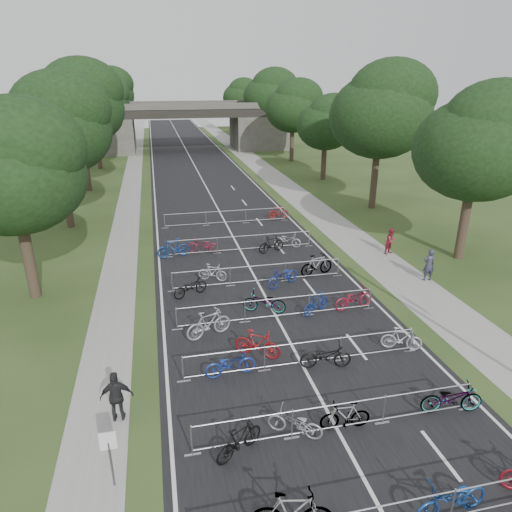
{
  "coord_description": "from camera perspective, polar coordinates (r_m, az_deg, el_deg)",
  "views": [
    {
      "loc": [
        -5.04,
        -7.01,
        10.48
      ],
      "look_at": [
        0.16,
        16.29,
        1.1
      ],
      "focal_mm": 32.0,
      "sensor_mm": 36.0,
      "label": 1
    }
  ],
  "objects": [
    {
      "name": "tree_left_5",
      "position": [
        83.21,
        -17.96,
        18.86
      ],
      "size": [
        8.4,
        8.4,
        12.81
      ],
      "color": "#33261C",
      "rests_on": "ground"
    },
    {
      "name": "park_sign",
      "position": [
        13.72,
        -17.87,
        -22.01
      ],
      "size": [
        0.45,
        0.06,
        1.83
      ],
      "color": "#4C4C51",
      "rests_on": "ground"
    },
    {
      "name": "tree_right_4",
      "position": [
        73.26,
        1.86,
        19.42
      ],
      "size": [
        8.18,
        8.18,
        12.47
      ],
      "color": "#33261C",
      "rests_on": "ground"
    },
    {
      "name": "tree_right_0",
      "position": [
        29.46,
        26.21,
        12.39
      ],
      "size": [
        7.17,
        7.17,
        10.93
      ],
      "color": "#33261C",
      "rests_on": "ground"
    },
    {
      "name": "road",
      "position": [
        58.18,
        -7.55,
        10.9
      ],
      "size": [
        11.0,
        140.0,
        0.01
      ],
      "primitive_type": "cube",
      "color": "black",
      "rests_on": "ground"
    },
    {
      "name": "tree_left_3",
      "position": [
        59.41,
        -19.53,
        16.44
      ],
      "size": [
        6.72,
        6.72,
        10.25
      ],
      "color": "#33261C",
      "rests_on": "ground"
    },
    {
      "name": "bike_19",
      "position": [
        25.9,
        7.6,
        -1.12
      ],
      "size": [
        2.15,
        1.07,
        1.24
      ],
      "primitive_type": "imported",
      "rotation": [
        0.0,
        0.0,
        1.82
      ],
      "color": "#A5A7AD",
      "rests_on": "ground"
    },
    {
      "name": "barrier_row_4",
      "position": [
        24.67,
        0.28,
        -2.3
      ],
      "size": [
        9.7,
        0.08,
        1.1
      ],
      "color": "#A5A7AD",
      "rests_on": "ground"
    },
    {
      "name": "tree_right_2",
      "position": [
        50.52,
        8.86,
        16.06
      ],
      "size": [
        6.16,
        6.16,
        9.39
      ],
      "color": "#33261C",
      "rests_on": "ground"
    },
    {
      "name": "bike_10",
      "position": [
        18.08,
        8.69,
        -12.24
      ],
      "size": [
        2.07,
        0.99,
        1.05
      ],
      "primitive_type": "imported",
      "rotation": [
        0.0,
        0.0,
        1.42
      ],
      "color": "black",
      "rests_on": "ground"
    },
    {
      "name": "tree_right_5",
      "position": [
        85.02,
        -0.26,
        18.39
      ],
      "size": [
        6.16,
        6.16,
        9.39
      ],
      "color": "#33261C",
      "rests_on": "ground"
    },
    {
      "name": "tree_left_1",
      "position": [
        35.65,
        -23.61,
        14.63
      ],
      "size": [
        7.56,
        7.56,
        11.53
      ],
      "color": "#33261C",
      "rests_on": "ground"
    },
    {
      "name": "bike_20",
      "position": [
        28.73,
        -10.3,
        0.99
      ],
      "size": [
        2.08,
        0.89,
        1.21
      ],
      "primitive_type": "imported",
      "rotation": [
        0.0,
        0.0,
        4.88
      ],
      "color": "navy",
      "rests_on": "ground"
    },
    {
      "name": "tree_right_3",
      "position": [
        61.77,
        4.75,
        18.08
      ],
      "size": [
        7.17,
        7.17,
        10.93
      ],
      "color": "#33261C",
      "rests_on": "ground"
    },
    {
      "name": "bike_1",
      "position": [
        12.76,
        4.55,
        -29.3
      ],
      "size": [
        2.1,
        0.97,
        1.22
      ],
      "primitive_type": "imported",
      "rotation": [
        0.0,
        0.0,
        1.37
      ],
      "color": "#A5A7AD",
      "rests_on": "ground"
    },
    {
      "name": "pedestrian_a",
      "position": [
        26.64,
        20.79,
        -1.05
      ],
      "size": [
        0.69,
        0.47,
        1.84
      ],
      "primitive_type": "imported",
      "rotation": [
        0.0,
        0.0,
        3.09
      ],
      "color": "#2E2E45",
      "rests_on": "ground"
    },
    {
      "name": "tree_left_0",
      "position": [
        24.13,
        -28.08,
        9.46
      ],
      "size": [
        6.72,
        6.72,
        10.25
      ],
      "color": "#33261C",
      "rests_on": "ground"
    },
    {
      "name": "bike_12",
      "position": [
        19.84,
        -5.92,
        -8.44
      ],
      "size": [
        2.17,
        1.26,
        1.26
      ],
      "primitive_type": "imported",
      "rotation": [
        0.0,
        0.0,
        1.91
      ],
      "color": "#A5A5AD",
      "rests_on": "ground"
    },
    {
      "name": "bike_6",
      "position": [
        15.54,
        11.09,
        -19.01
      ],
      "size": [
        1.68,
        0.59,
        0.99
      ],
      "primitive_type": "imported",
      "rotation": [
        0.0,
        0.0,
        4.64
      ],
      "color": "#A5A7AD",
      "rests_on": "ground"
    },
    {
      "name": "overpass_bridge",
      "position": [
        72.52,
        -8.88,
        15.71
      ],
      "size": [
        31.0,
        8.0,
        7.05
      ],
      "color": "#484540",
      "rests_on": "ground"
    },
    {
      "name": "tree_left_6",
      "position": [
        95.23,
        -17.29,
        18.15
      ],
      "size": [
        6.72,
        6.72,
        10.25
      ],
      "color": "#33261C",
      "rests_on": "ground"
    },
    {
      "name": "bike_5",
      "position": [
        15.12,
        4.88,
        -20.13
      ],
      "size": [
        1.83,
        1.44,
        0.93
      ],
      "primitive_type": "imported",
      "rotation": [
        0.0,
        0.0,
        4.17
      ],
      "color": "#93949A",
      "rests_on": "ground"
    },
    {
      "name": "tree_right_6",
      "position": [
        96.72,
        -1.87,
        19.33
      ],
      "size": [
        7.17,
        7.17,
        10.93
      ],
      "color": "#33261C",
      "rests_on": "ground"
    },
    {
      "name": "bike_17",
      "position": [
        25.13,
        -5.45,
        -2.07
      ],
      "size": [
        1.68,
        1.11,
        0.98
      ],
      "primitive_type": "imported",
      "rotation": [
        0.0,
        0.0,
        1.13
      ],
      "color": "#AAA8B0",
      "rests_on": "ground"
    },
    {
      "name": "bike_15",
      "position": [
        22.54,
        12.1,
        -5.2
      ],
      "size": [
        2.19,
        1.11,
        1.1
      ],
      "primitive_type": "imported",
      "rotation": [
        0.0,
        0.0,
        1.76
      ],
      "color": "maroon",
      "rests_on": "ground"
    },
    {
      "name": "bike_8",
      "position": [
        17.5,
        -3.25,
        -13.31
      ],
      "size": [
        1.99,
        0.83,
        1.02
      ],
      "primitive_type": "imported",
      "rotation": [
        0.0,
        0.0,
        1.65
      ],
      "color": "#1B3496",
      "rests_on": "ground"
    },
    {
      "name": "bike_16",
      "position": [
        23.54,
        -8.23,
        -3.86
      ],
      "size": [
        2.02,
        1.44,
        1.01
      ],
      "primitive_type": "imported",
      "rotation": [
        0.0,
        0.0,
        2.02
      ],
      "color": "black",
      "rests_on": "ground"
    },
    {
      "name": "bike_21",
      "position": [
        29.21,
        -6.67,
        1.34
      ],
      "size": [
        2.03,
        1.07,
        1.01
      ],
      "primitive_type": "imported",
      "rotation": [
        0.0,
        0.0,
        4.5
      ],
      "color": "maroon",
      "rests_on": "ground"
    },
    {
      "name": "bike_14",
      "position": [
        21.84,
        7.53,
        -5.87
      ],
      "size": [
        1.76,
        1.29,
        1.05
      ],
      "primitive_type": "imported",
      "rotation": [
        0.0,
        0.0,
        2.09
      ],
      "color": "navy",
      "rests_on": "ground"
    },
    {
      "name": "barrier_row_2",
      "position": [
        18.05,
        5.91,
        -12.06
      ],
      "size": [
        9.7,
        0.08,
        1.1
      ],
      "color": "#A5A7AD",
      "rests_on": "ground"
    },
    {
      "name": "bike_2",
      "position": [
        13.93,
        23.33,
        -26.21
      ],
      "size": [
        2.18,
        0.94,
        1.11
      ],
      "primitive_type": "imported",
      "rotation": [
        0.0,
        0.0,
        4.81
      ],
      "color": "navy",
      "rests_on": "ground"
    },
    {
      "name": "bike_7",
      "position": [
        17.12,
        23.24,
        -16.03
      ],
      "size": [
        2.18,
        1.04,
        1.1
      ],
      "primitive_type": "imported",
      "rotation": [
        0.0,
        0.0,
        1.42
      ],
      "color": "#A5A7AD",
      "rests_on": "ground"
    },
    {
      "name": "lane_markings",
      "position": [
        58.18,
        -7.55,
        10.89
      ],
      "size": [
        0.12,
        140.0,
        0.0
      ],
      "primitive_type": "cube",
      "color": "silver",
      "rests_on": "ground"
    },
    {
      "name": "bike_4",
      "position": [
        14.46,
        -2.12,
        -22.03
      ],
      "size": [
        1.76,
        1.35,
        1.06
      ],
      "primitive_type": "imported",
      "rotation": [
        0.0,
        0.0,
        2.12
      ],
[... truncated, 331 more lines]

